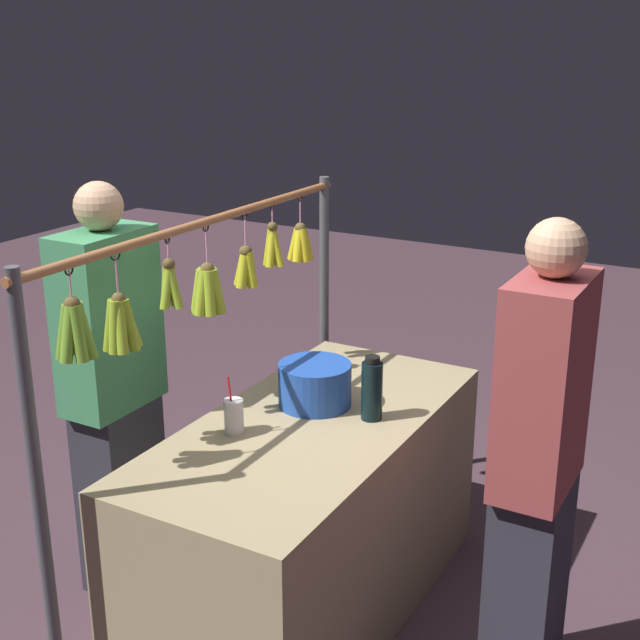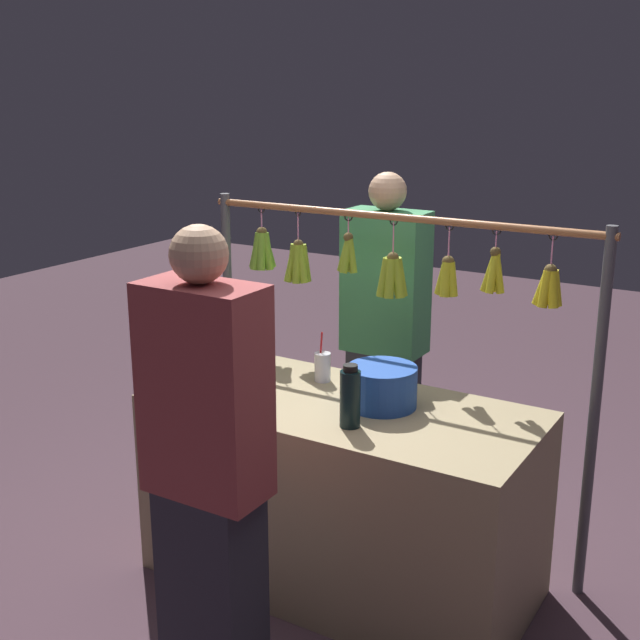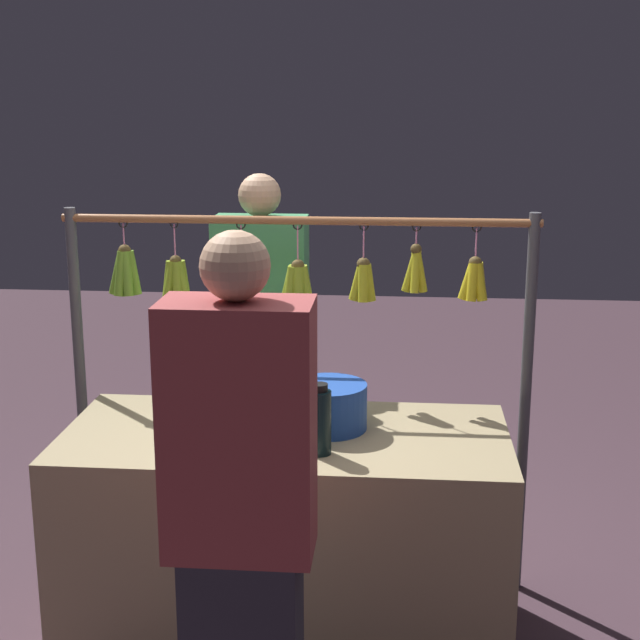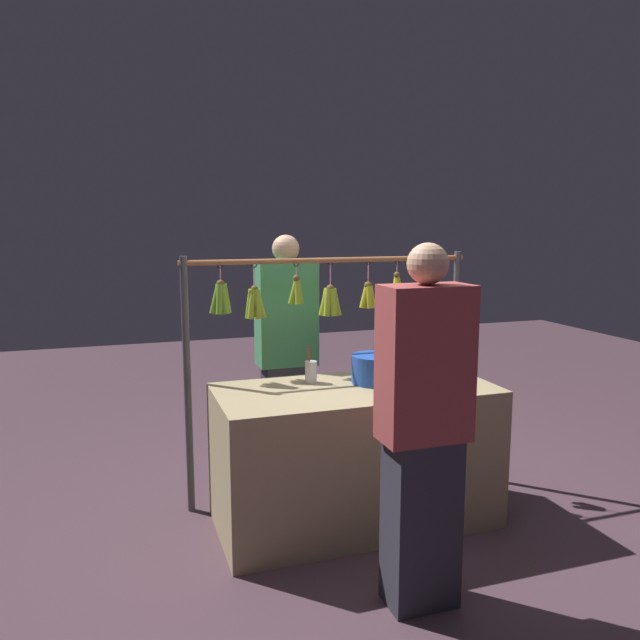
% 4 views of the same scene
% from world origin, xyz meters
% --- Properties ---
extents(ground_plane, '(12.00, 12.00, 0.00)m').
position_xyz_m(ground_plane, '(0.00, 0.00, 0.00)').
color(ground_plane, '#49333D').
extents(market_counter, '(1.58, 0.74, 0.80)m').
position_xyz_m(market_counter, '(0.00, 0.00, 0.40)').
color(market_counter, tan).
rests_on(market_counter, ground).
extents(display_rack, '(1.85, 0.14, 1.54)m').
position_xyz_m(display_rack, '(0.04, -0.43, 1.13)').
color(display_rack, '#4C4C51').
rests_on(display_rack, ground).
extents(water_bottle, '(0.08, 0.08, 0.24)m').
position_xyz_m(water_bottle, '(-0.14, 0.18, 0.92)').
color(water_bottle, black).
rests_on(water_bottle, market_counter).
extents(blue_bucket, '(0.28, 0.28, 0.17)m').
position_xyz_m(blue_bucket, '(-0.15, -0.06, 0.89)').
color(blue_bucket, '#214BAB').
rests_on(blue_bucket, market_counter).
extents(drink_cup, '(0.07, 0.07, 0.22)m').
position_xyz_m(drink_cup, '(0.21, -0.19, 0.87)').
color(drink_cup, silver).
rests_on(drink_cup, market_counter).
extents(vendor_person, '(0.39, 0.21, 1.65)m').
position_xyz_m(vendor_person, '(0.19, -0.76, 0.82)').
color(vendor_person, '#2D2D38').
rests_on(vendor_person, ground).
extents(customer_person, '(0.39, 0.21, 1.65)m').
position_xyz_m(customer_person, '(0.01, 0.84, 0.81)').
color(customer_person, '#2D2D38').
rests_on(customer_person, ground).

